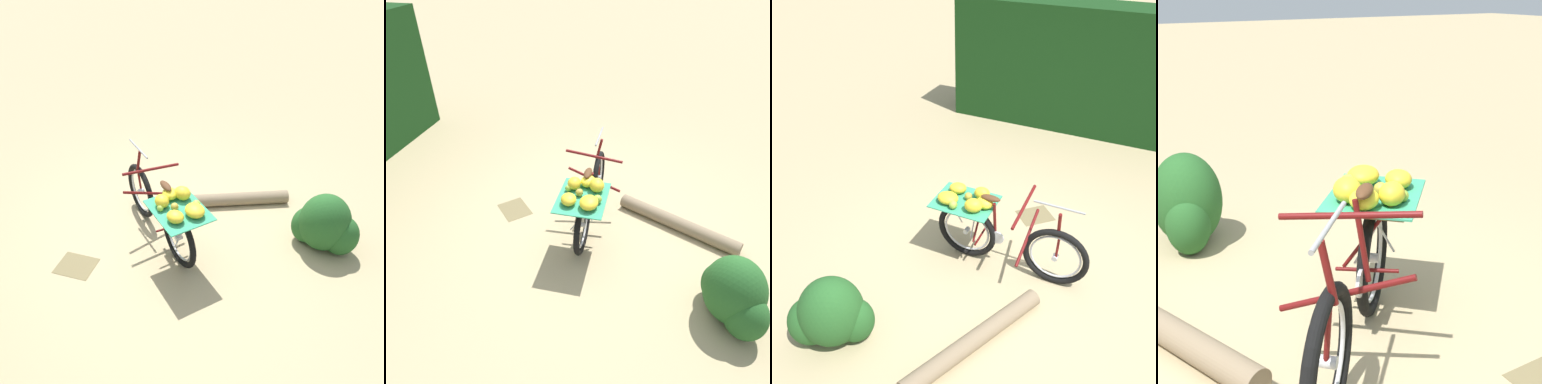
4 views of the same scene
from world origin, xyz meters
TOP-DOWN VIEW (x-y plane):
  - ground_plane at (0.00, 0.00)m, footprint 60.00×60.00m
  - bicycle at (-0.11, 0.09)m, footprint 1.49×1.45m
  - fallen_log at (-0.72, -0.88)m, footprint 1.58×0.76m
  - shrub_cluster at (-1.97, -0.37)m, footprint 0.79×0.54m

SIDE VIEW (x-z plane):
  - ground_plane at x=0.00m, z-range 0.00..0.00m
  - fallen_log at x=-0.72m, z-range 0.00..0.18m
  - shrub_cluster at x=-1.97m, z-range -0.04..0.71m
  - bicycle at x=-0.11m, z-range -0.02..1.02m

